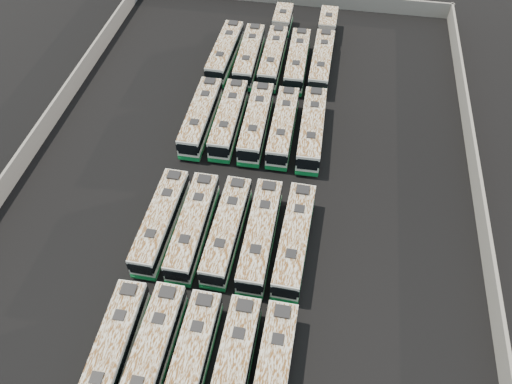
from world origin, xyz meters
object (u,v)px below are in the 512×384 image
(bus_back_right, at_px, (297,61))
(bus_front_far_right, at_px, (272,379))
(bus_back_left, at_px, (249,56))
(bus_front_right, at_px, (232,373))
(bus_midback_right, at_px, (283,127))
(bus_midfront_center, at_px, (227,230))
(bus_midback_far_left, at_px, (201,117))
(bus_back_center, at_px, (276,45))
(bus_back_far_left, at_px, (225,52))
(bus_midback_left, at_px, (229,119))
(bus_midback_center, at_px, (256,123))
(bus_midfront_far_right, at_px, (294,240))
(bus_midfront_far_left, at_px, (161,221))
(bus_midfront_right, at_px, (260,235))
(bus_front_left, at_px, (151,357))
(bus_back_far_right, at_px, (324,49))
(bus_front_center, at_px, (190,365))
(bus_front_far_left, at_px, (112,353))
(bus_midback_far_right, at_px, (312,129))
(bus_midfront_left, at_px, (193,226))

(bus_back_right, bearing_deg, bus_front_far_right, -86.88)
(bus_back_left, height_order, bus_back_right, bus_back_left)
(bus_front_right, height_order, bus_midback_right, bus_front_right)
(bus_midfront_center, xyz_separation_m, bus_midback_far_left, (-5.94, 14.27, 0.03))
(bus_back_center, bearing_deg, bus_back_far_left, -155.16)
(bus_midfront_center, height_order, bus_midback_left, bus_midback_left)
(bus_midback_left, relative_size, bus_back_center, 0.66)
(bus_midback_center, bearing_deg, bus_midfront_far_right, -68.79)
(bus_midfront_far_left, distance_m, bus_back_center, 30.05)
(bus_back_left, bearing_deg, bus_back_right, -0.77)
(bus_midfront_center, bearing_deg, bus_back_far_left, 103.97)
(bus_midfront_right, relative_size, bus_back_left, 1.02)
(bus_front_left, bearing_deg, bus_midfront_right, 64.25)
(bus_midback_far_left, distance_m, bus_back_far_right, 19.34)
(bus_midfront_center, height_order, bus_back_far_left, bus_back_far_left)
(bus_back_center, bearing_deg, bus_midback_center, -90.03)
(bus_front_far_right, height_order, bus_midfront_center, bus_front_far_right)
(bus_front_center, xyz_separation_m, bus_midfront_far_right, (6.02, 12.20, 0.02))
(bus_midfront_far_left, bearing_deg, bus_midfront_center, 1.38)
(bus_front_far_left, bearing_deg, bus_back_left, 84.43)
(bus_midfront_right, height_order, bus_midback_far_right, bus_midback_far_right)
(bus_front_far_right, relative_size, bus_back_far_left, 1.01)
(bus_midback_center, bearing_deg, bus_back_far_right, 67.72)
(bus_midfront_left, bearing_deg, bus_midback_left, 89.69)
(bus_back_left, bearing_deg, bus_midfront_right, -78.55)
(bus_midback_far_right, xyz_separation_m, bus_back_far_left, (-11.97, 12.23, -0.04))
(bus_midfront_center, xyz_separation_m, bus_back_center, (0.02, 29.40, -0.00))
(bus_midfront_far_right, distance_m, bus_midback_left, 16.99)
(bus_midback_far_left, bearing_deg, bus_midback_left, 3.65)
(bus_midfront_center, height_order, bus_back_right, bus_back_right)
(bus_midback_far_left, height_order, bus_midback_far_right, bus_midback_far_right)
(bus_front_center, distance_m, bus_midfront_far_right, 13.61)
(bus_midfront_center, distance_m, bus_back_right, 26.60)
(bus_back_far_left, distance_m, bus_back_far_right, 12.28)
(bus_midfront_far_right, bearing_deg, bus_back_center, 102.78)
(bus_midfront_far_left, xyz_separation_m, bus_back_center, (5.99, 29.45, 0.00))
(bus_front_right, xyz_separation_m, bus_back_left, (-5.94, 38.66, -0.04))
(bus_midfront_far_left, distance_m, bus_midfront_center, 5.97)
(bus_midback_far_left, bearing_deg, bus_midfront_far_left, -90.18)
(bus_midfront_left, height_order, bus_midback_right, bus_midfront_left)
(bus_midfront_right, relative_size, bus_midback_left, 1.01)
(bus_front_far_left, bearing_deg, bus_midback_right, 70.47)
(bus_front_left, height_order, bus_midback_left, bus_front_left)
(bus_front_far_right, distance_m, bus_back_right, 38.73)
(bus_front_left, distance_m, bus_back_far_right, 42.61)
(bus_midback_center, bearing_deg, bus_midback_left, 177.81)
(bus_back_right, xyz_separation_m, bus_back_far_right, (2.93, 3.10, 0.00))
(bus_front_right, xyz_separation_m, bus_front_far_right, (2.84, 0.06, -0.01))
(bus_front_right, height_order, bus_midback_far_left, bus_front_right)
(bus_back_left, relative_size, bus_back_center, 0.65)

